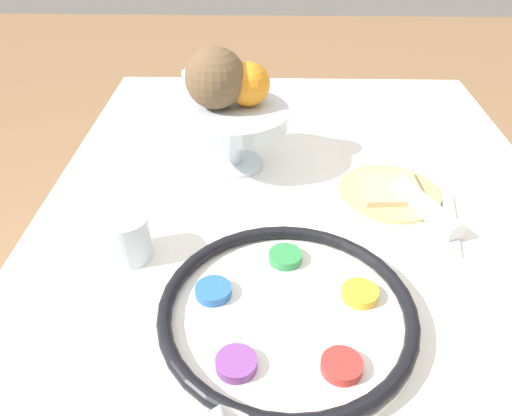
# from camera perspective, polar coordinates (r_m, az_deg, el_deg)

# --- Properties ---
(dining_table) EXTENTS (1.37, 0.95, 0.70)m
(dining_table) POSITION_cam_1_polar(r_m,az_deg,el_deg) (1.11, 4.34, -16.63)
(dining_table) COLOR white
(dining_table) RESTS_ON ground_plane
(seder_plate) EXTENTS (0.35, 0.35, 0.03)m
(seder_plate) POSITION_cam_1_polar(r_m,az_deg,el_deg) (0.70, 3.56, -11.68)
(seder_plate) COLOR white
(seder_plate) RESTS_ON dining_table
(fruit_stand) EXTENTS (0.21, 0.21, 0.12)m
(fruit_stand) POSITION_cam_1_polar(r_m,az_deg,el_deg) (0.98, -2.51, 9.92)
(fruit_stand) COLOR silver
(fruit_stand) RESTS_ON dining_table
(orange_fruit) EXTENTS (0.08, 0.08, 0.08)m
(orange_fruit) POSITION_cam_1_polar(r_m,az_deg,el_deg) (0.97, -0.88, 13.97)
(orange_fruit) COLOR orange
(orange_fruit) RESTS_ON fruit_stand
(coconut) EXTENTS (0.11, 0.11, 0.11)m
(coconut) POSITION_cam_1_polar(r_m,az_deg,el_deg) (0.96, -4.66, 14.57)
(coconut) COLOR brown
(coconut) RESTS_ON fruit_stand
(bread_plate) EXTENTS (0.19, 0.19, 0.02)m
(bread_plate) POSITION_cam_1_polar(r_m,az_deg,el_deg) (0.97, 14.98, 1.89)
(bread_plate) COLOR tan
(bread_plate) RESTS_ON dining_table
(napkin_roll) EXTENTS (0.16, 0.10, 0.04)m
(napkin_roll) POSITION_cam_1_polar(r_m,az_deg,el_deg) (0.92, 18.93, -0.01)
(napkin_roll) COLOR white
(napkin_roll) RESTS_ON dining_table
(cup_mid) EXTENTS (0.07, 0.07, 0.08)m
(cup_mid) POSITION_cam_1_polar(r_m,az_deg,el_deg) (0.80, -14.51, -3.25)
(cup_mid) COLOR silver
(cup_mid) RESTS_ON dining_table
(cup_far) EXTENTS (0.07, 0.07, 0.08)m
(cup_far) POSITION_cam_1_polar(r_m,az_deg,el_deg) (1.31, -6.76, 13.68)
(cup_far) COLOR silver
(cup_far) RESTS_ON dining_table
(spoon) EXTENTS (0.18, 0.06, 0.01)m
(spoon) POSITION_cam_1_polar(r_m,az_deg,el_deg) (0.92, 21.33, -1.59)
(spoon) COLOR silver
(spoon) RESTS_ON dining_table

